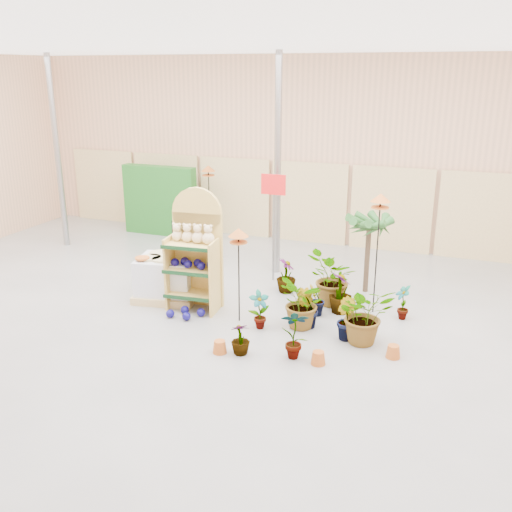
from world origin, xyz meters
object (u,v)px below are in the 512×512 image
Objects in this scene: pallet_stack at (167,278)px; bird_table_front at (238,235)px; display_shelf at (196,254)px; potted_plant_2 at (303,303)px.

bird_table_front is (1.66, -0.45, 1.13)m from pallet_stack.
display_shelf is at bearing -21.11° from pallet_stack.
pallet_stack is at bearing 172.80° from potted_plant_2.
bird_table_front reaches higher than potted_plant_2.
pallet_stack is at bearing 163.84° from display_shelf.
bird_table_front is 1.55m from potted_plant_2.
bird_table_front is at bearing -174.60° from potted_plant_2.
pallet_stack is at bearing 164.74° from bird_table_front.
potted_plant_2 is (2.07, -0.22, -0.55)m from display_shelf.
pallet_stack is 2.06m from bird_table_front.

